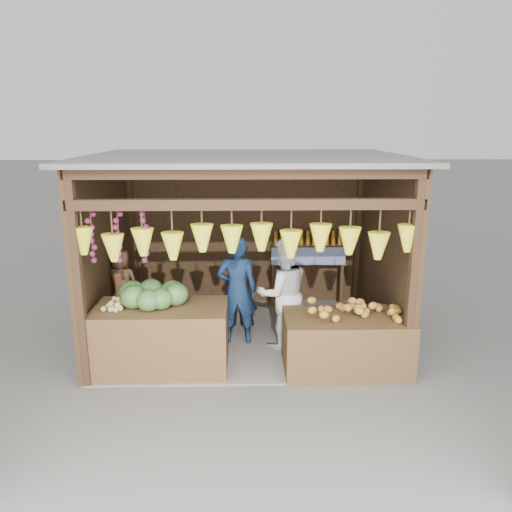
# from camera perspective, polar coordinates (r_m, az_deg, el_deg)

# --- Properties ---
(ground) EXTENTS (80.00, 80.00, 0.00)m
(ground) POSITION_cam_1_polar(r_m,az_deg,el_deg) (7.57, -1.07, -9.04)
(ground) COLOR #514F49
(ground) RESTS_ON ground
(stall_structure) EXTENTS (4.30, 3.30, 2.66)m
(stall_structure) POSITION_cam_1_polar(r_m,az_deg,el_deg) (7.02, -1.41, 3.35)
(stall_structure) COLOR slate
(stall_structure) RESTS_ON ground
(back_shelf) EXTENTS (1.25, 0.32, 1.32)m
(back_shelf) POSITION_cam_1_polar(r_m,az_deg,el_deg) (8.56, 5.89, -0.09)
(back_shelf) COLOR #382314
(back_shelf) RESTS_ON ground
(counter_left) EXTENTS (1.67, 0.85, 0.85)m
(counter_left) POSITION_cam_1_polar(r_m,az_deg,el_deg) (6.54, -10.73, -9.21)
(counter_left) COLOR #53331B
(counter_left) RESTS_ON ground
(counter_right) EXTENTS (1.58, 0.85, 0.72)m
(counter_right) POSITION_cam_1_polar(r_m,az_deg,el_deg) (6.55, 10.24, -9.75)
(counter_right) COLOR #462D17
(counter_right) RESTS_ON ground
(stool) EXTENTS (0.32, 0.32, 0.30)m
(stool) POSITION_cam_1_polar(r_m,az_deg,el_deg) (7.74, -14.75, -7.79)
(stool) COLOR black
(stool) RESTS_ON ground
(man_standing) EXTENTS (0.58, 0.39, 1.59)m
(man_standing) POSITION_cam_1_polar(r_m,az_deg,el_deg) (7.05, -2.18, -3.97)
(man_standing) COLOR #122545
(man_standing) RESTS_ON ground
(woman_standing) EXTENTS (0.88, 0.76, 1.57)m
(woman_standing) POSITION_cam_1_polar(r_m,az_deg,el_deg) (6.96, 3.08, -4.31)
(woman_standing) COLOR silver
(woman_standing) RESTS_ON ground
(vendor_seated) EXTENTS (0.56, 0.42, 1.03)m
(vendor_seated) POSITION_cam_1_polar(r_m,az_deg,el_deg) (7.52, -15.07, -3.12)
(vendor_seated) COLOR brown
(vendor_seated) RESTS_ON stool
(melon_pile) EXTENTS (1.00, 0.50, 0.32)m
(melon_pile) POSITION_cam_1_polar(r_m,az_deg,el_deg) (6.39, -11.59, -4.21)
(melon_pile) COLOR #124614
(melon_pile) RESTS_ON counter_left
(tanfruit_pile) EXTENTS (0.34, 0.40, 0.13)m
(tanfruit_pile) POSITION_cam_1_polar(r_m,az_deg,el_deg) (6.44, -16.02, -5.22)
(tanfruit_pile) COLOR tan
(tanfruit_pile) RESTS_ON counter_left
(mango_pile) EXTENTS (1.40, 0.64, 0.22)m
(mango_pile) POSITION_cam_1_polar(r_m,az_deg,el_deg) (6.40, 11.33, -5.86)
(mango_pile) COLOR #CC591B
(mango_pile) RESTS_ON counter_right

